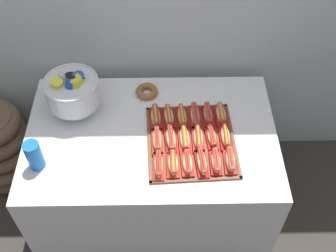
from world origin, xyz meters
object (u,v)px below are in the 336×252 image
(hot_dog_12, at_px, (156,117))
(donut, at_px, (147,91))
(punch_bowl, at_px, (72,91))
(hot_dog_6, at_px, (157,140))
(floor_vase, at_px, (1,147))
(hot_dog_10, at_px, (212,137))
(hot_dog_3, at_px, (202,162))
(hot_dog_16, at_px, (208,115))
(buffet_table, at_px, (153,170))
(hot_dog_14, at_px, (182,116))
(hot_dog_5, at_px, (230,161))
(hot_dog_13, at_px, (169,117))
(serving_tray, at_px, (191,142))
(hot_dog_17, at_px, (221,114))
(hot_dog_0, at_px, (159,165))
(hot_dog_2, at_px, (187,163))
(hot_dog_1, at_px, (173,164))
(hot_dog_4, at_px, (216,162))
(hot_dog_7, at_px, (171,139))
(hot_dog_9, at_px, (198,138))
(hot_dog_11, at_px, (225,137))
(hot_dog_15, at_px, (195,116))

(hot_dog_12, distance_m, donut, 0.23)
(punch_bowl, bearing_deg, hot_dog_6, -29.05)
(floor_vase, relative_size, hot_dog_10, 7.32)
(hot_dog_3, bearing_deg, floor_vase, 158.96)
(hot_dog_16, height_order, donut, hot_dog_16)
(buffet_table, xyz_separation_m, hot_dog_14, (0.18, 0.10, 0.39))
(hot_dog_5, height_order, punch_bowl, punch_bowl)
(hot_dog_3, bearing_deg, hot_dog_13, 117.21)
(serving_tray, relative_size, hot_dog_17, 3.49)
(hot_dog_13, distance_m, hot_dog_14, 0.08)
(punch_bowl, bearing_deg, hot_dog_0, -41.59)
(buffet_table, xyz_separation_m, hot_dog_2, (0.19, -0.23, 0.39))
(hot_dog_5, bearing_deg, hot_dog_0, -177.23)
(floor_vase, relative_size, donut, 8.53)
(hot_dog_3, distance_m, hot_dog_5, 0.15)
(hot_dog_1, height_order, hot_dog_4, hot_dog_1)
(serving_tray, bearing_deg, hot_dog_5, -38.58)
(hot_dog_2, xyz_separation_m, punch_bowl, (-0.63, 0.42, 0.12))
(floor_vase, height_order, hot_dog_0, floor_vase)
(hot_dog_7, height_order, hot_dog_9, hot_dog_7)
(floor_vase, height_order, hot_dog_10, floor_vase)
(hot_dog_1, distance_m, hot_dog_4, 0.23)
(serving_tray, bearing_deg, punch_bowl, 158.96)
(hot_dog_4, bearing_deg, hot_dog_7, 146.52)
(hot_dog_4, distance_m, hot_dog_9, 0.18)
(floor_vase, distance_m, hot_dog_10, 1.51)
(hot_dog_4, xyz_separation_m, hot_dog_11, (0.07, 0.17, -0.00))
(donut, bearing_deg, hot_dog_12, -76.20)
(hot_dog_1, bearing_deg, hot_dog_14, 79.97)
(buffet_table, xyz_separation_m, hot_dog_6, (0.04, -0.08, 0.39))
(hot_dog_12, bearing_deg, hot_dog_10, -26.04)
(hot_dog_11, bearing_deg, hot_dog_13, 153.96)
(hot_dog_1, relative_size, hot_dog_11, 0.93)
(hot_dog_3, bearing_deg, donut, 118.54)
(serving_tray, distance_m, hot_dog_1, 0.20)
(hot_dog_6, distance_m, hot_dog_16, 0.34)
(serving_tray, relative_size, hot_dog_11, 3.19)
(hot_dog_16, bearing_deg, hot_dog_4, -87.23)
(punch_bowl, bearing_deg, donut, 17.14)
(hot_dog_12, bearing_deg, hot_dog_7, -62.79)
(hot_dog_16, bearing_deg, hot_dog_3, -100.03)
(hot_dog_0, distance_m, hot_dog_13, 0.34)
(buffet_table, bearing_deg, punch_bowl, 156.89)
(hot_dog_17, xyz_separation_m, donut, (-0.43, 0.21, -0.01))
(buffet_table, xyz_separation_m, hot_dog_13, (0.10, 0.09, 0.40))
(hot_dog_7, xyz_separation_m, punch_bowl, (-0.55, 0.26, 0.12))
(hot_dog_9, height_order, hot_dog_10, same)
(hot_dog_4, bearing_deg, hot_dog_14, 117.21)
(serving_tray, distance_m, hot_dog_7, 0.12)
(hot_dog_4, bearing_deg, hot_dog_15, 105.57)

